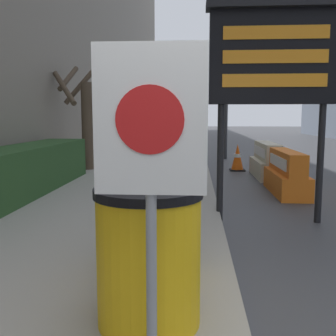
{
  "coord_description": "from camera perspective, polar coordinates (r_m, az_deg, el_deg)",
  "views": [
    {
      "loc": [
        -0.38,
        -2.23,
        1.58
      ],
      "look_at": [
        -1.01,
        6.96,
        0.37
      ],
      "focal_mm": 42.0,
      "sensor_mm": 36.0,
      "label": 1
    }
  ],
  "objects": [
    {
      "name": "message_board",
      "position": [
        6.04,
        15.06,
        15.09
      ],
      "size": [
        1.95,
        0.36,
        3.18
      ],
      "color": "black",
      "rests_on": "ground_plane"
    },
    {
      "name": "bare_tree",
      "position": [
        10.89,
        -12.03,
        7.69
      ],
      "size": [
        1.41,
        1.75,
        2.98
      ],
      "color": "#4C3D2D",
      "rests_on": "sidewalk_left"
    },
    {
      "name": "jersey_barrier_orange_near",
      "position": [
        8.43,
        16.81,
        -0.95
      ],
      "size": [
        0.59,
        1.92,
        0.88
      ],
      "color": "orange",
      "rests_on": "ground_plane"
    },
    {
      "name": "traffic_cone_near",
      "position": [
        11.65,
        10.05,
        1.49
      ],
      "size": [
        0.44,
        0.44,
        0.78
      ],
      "color": "black",
      "rests_on": "ground_plane"
    },
    {
      "name": "traffic_light_near_curb",
      "position": [
        14.63,
        8.53,
        10.96
      ],
      "size": [
        0.28,
        0.44,
        3.4
      ],
      "color": "#2D2D30",
      "rests_on": "ground_plane"
    },
    {
      "name": "barrel_drum_middle",
      "position": [
        3.63,
        -1.33,
        -7.73
      ],
      "size": [
        0.74,
        0.74,
        0.96
      ],
      "color": "yellow",
      "rests_on": "sidewalk_left"
    },
    {
      "name": "jersey_barrier_cream",
      "position": [
        10.59,
        14.15,
        0.86
      ],
      "size": [
        0.64,
        1.96,
        0.9
      ],
      "color": "beige",
      "rests_on": "ground_plane"
    },
    {
      "name": "hedge_strip",
      "position": [
        7.3,
        -21.96,
        -0.86
      ],
      "size": [
        0.9,
        6.21,
        0.88
      ],
      "color": "#284C23",
      "rests_on": "sidewalk_left"
    },
    {
      "name": "barrel_drum_foreground",
      "position": [
        2.78,
        -2.82,
        -12.6
      ],
      "size": [
        0.74,
        0.74,
        0.96
      ],
      "color": "yellow",
      "rests_on": "sidewalk_left"
    },
    {
      "name": "warning_sign",
      "position": [
        2.09,
        -2.57,
        3.05
      ],
      "size": [
        0.6,
        0.08,
        1.81
      ],
      "color": "gray",
      "rests_on": "sidewalk_left"
    }
  ]
}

